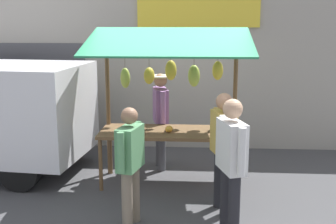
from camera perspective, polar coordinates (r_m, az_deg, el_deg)
name	(u,v)px	position (r m, az deg, el deg)	size (l,w,h in m)	color
ground_plane	(169,183)	(7.29, 0.16, -9.17)	(40.00, 40.00, 0.00)	#424244
street_backdrop	(174,66)	(9.04, 0.72, 6.05)	(9.00, 0.30, 3.40)	#9E998E
market_stall	(171,89)	(6.92, 0.34, 2.96)	(2.50, 1.46, 2.50)	brown
vendor_with_sunhat	(161,113)	(7.73, -0.97, -0.07)	(0.44, 0.71, 1.71)	#4C4C51
shopper_with_shopping_bag	(223,144)	(6.01, 7.16, -4.14)	(0.35, 0.68, 1.67)	#232328
shopper_in_striped_shirt	(130,159)	(5.59, -4.92, -6.14)	(0.32, 0.66, 1.56)	#726656
shopper_with_ponytail	(231,158)	(5.30, 8.20, -5.94)	(0.36, 0.70, 1.72)	#232328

